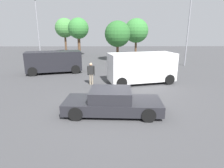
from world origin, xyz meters
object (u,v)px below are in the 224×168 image
object	(u,v)px
pedestrian	(91,72)
light_post_near	(37,20)
van_white	(141,67)
light_post_mid	(189,19)
dog	(109,89)
suv_dark	(54,61)
sedan_foreground	(112,102)

from	to	relation	value
pedestrian	light_post_near	distance (m)	14.19
van_white	light_post_mid	bearing A→B (deg)	-143.77
dog	pedestrian	world-z (taller)	pedestrian
van_white	dog	bearing A→B (deg)	30.67
dog	light_post_near	distance (m)	16.61
dog	van_white	bearing A→B (deg)	121.60
dog	pedestrian	distance (m)	2.42
suv_dark	light_post_near	distance (m)	8.98
dog	suv_dark	xyz separation A→B (m)	(-5.10, 6.08, 0.84)
suv_dark	light_post_mid	distance (m)	14.80
sedan_foreground	van_white	distance (m)	5.99
dog	light_post_mid	distance (m)	13.89
suv_dark	pedestrian	xyz separation A→B (m)	(3.83, -4.15, -0.13)
light_post_near	light_post_mid	distance (m)	17.86
suv_dark	dog	bearing A→B (deg)	114.94
dog	light_post_mid	xyz separation A→B (m)	(8.68, 9.72, 4.81)
suv_dark	light_post_near	bearing A→B (deg)	-77.34
sedan_foreground	light_post_near	distance (m)	19.16
dog	van_white	world-z (taller)	van_white
sedan_foreground	suv_dark	bearing A→B (deg)	123.37
dog	light_post_mid	bearing A→B (deg)	125.69
van_white	light_post_mid	size ratio (longest dim) A/B	0.68
van_white	pedestrian	distance (m)	3.79
light_post_mid	dog	bearing A→B (deg)	-131.78
van_white	light_post_near	size ratio (longest dim) A/B	0.67
van_white	pedestrian	xyz separation A→B (m)	(-3.75, -0.47, -0.25)
sedan_foreground	light_post_mid	xyz separation A→B (m)	(8.50, 12.81, 4.52)
sedan_foreground	light_post_near	world-z (taller)	light_post_near
van_white	light_post_near	xyz separation A→B (m)	(-11.31, 10.78, 3.92)
light_post_mid	suv_dark	bearing A→B (deg)	-165.24
light_post_mid	light_post_near	bearing A→B (deg)	168.79
pedestrian	light_post_near	world-z (taller)	light_post_near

